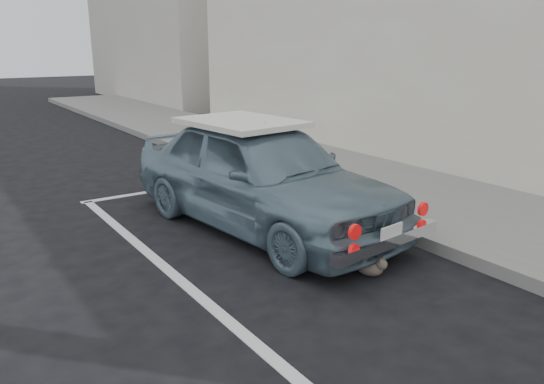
% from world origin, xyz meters
% --- Properties ---
extents(sidewalk, '(2.80, 40.00, 0.15)m').
position_xyz_m(sidewalk, '(3.20, 2.00, 0.07)').
color(sidewalk, slate).
rests_on(sidewalk, ground).
extents(building_far, '(3.50, 10.00, 8.00)m').
position_xyz_m(building_far, '(6.35, 20.00, 4.00)').
color(building_far, '#BCB3AB').
rests_on(building_far, ground).
extents(pline_front, '(3.00, 0.12, 0.01)m').
position_xyz_m(pline_front, '(0.50, 6.50, 0.00)').
color(pline_front, silver).
rests_on(pline_front, ground).
extents(pline_side, '(0.12, 7.00, 0.01)m').
position_xyz_m(pline_side, '(-0.90, 3.00, 0.00)').
color(pline_side, silver).
rests_on(pline_side, ground).
extents(retro_coupe, '(2.11, 4.29, 1.41)m').
position_xyz_m(retro_coupe, '(0.68, 4.09, 0.71)').
color(retro_coupe, slate).
rests_on(retro_coupe, ground).
extents(cat, '(0.28, 0.43, 0.24)m').
position_xyz_m(cat, '(0.78, 2.18, 0.11)').
color(cat, '#5F5648').
rests_on(cat, ground).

